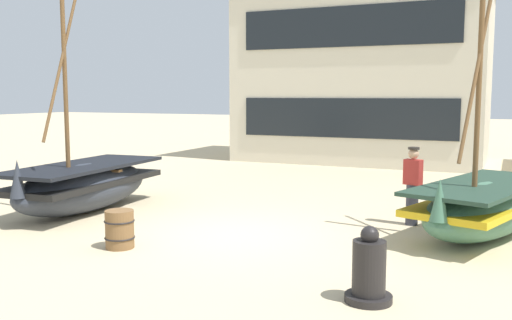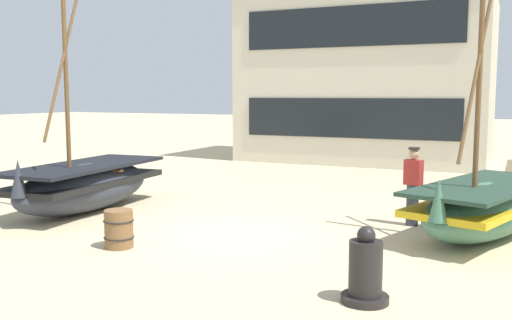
# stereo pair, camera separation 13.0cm
# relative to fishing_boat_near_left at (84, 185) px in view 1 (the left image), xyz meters

# --- Properties ---
(ground_plane) EXTENTS (120.00, 120.00, 0.00)m
(ground_plane) POSITION_rel_fishing_boat_near_left_xyz_m (4.35, -0.58, -0.63)
(ground_plane) COLOR #CCB78E
(fishing_boat_near_left) EXTENTS (2.02, 4.59, 5.84)m
(fishing_boat_near_left) POSITION_rel_fishing_boat_near_left_xyz_m (0.00, 0.00, 0.00)
(fishing_boat_near_left) COLOR #2D333D
(fishing_boat_near_left) RESTS_ON ground
(fishing_boat_centre_large) EXTENTS (2.88, 4.60, 5.62)m
(fishing_boat_centre_large) POSITION_rel_fishing_boat_near_left_xyz_m (8.89, 1.33, -0.04)
(fishing_boat_centre_large) COLOR #427056
(fishing_boat_centre_large) RESTS_ON ground
(fisherman_by_hull) EXTENTS (0.41, 0.31, 1.68)m
(fisherman_by_hull) POSITION_rel_fishing_boat_near_left_xyz_m (7.44, 1.72, 0.20)
(fisherman_by_hull) COLOR #33333D
(fisherman_by_hull) RESTS_ON ground
(capstan_winch) EXTENTS (0.65, 0.65, 1.05)m
(capstan_winch) POSITION_rel_fishing_boat_near_left_xyz_m (7.65, -3.20, -0.21)
(capstan_winch) COLOR black
(capstan_winch) RESTS_ON ground
(wooden_barrel) EXTENTS (0.56, 0.56, 0.70)m
(wooden_barrel) POSITION_rel_fishing_boat_near_left_xyz_m (2.87, -2.37, -0.28)
(wooden_barrel) COLOR brown
(wooden_barrel) RESTS_ON ground
(harbor_building_main) EXTENTS (10.34, 5.65, 7.19)m
(harbor_building_main) POSITION_rel_fishing_boat_near_left_xyz_m (3.48, 13.42, 2.98)
(harbor_building_main) COLOR beige
(harbor_building_main) RESTS_ON ground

